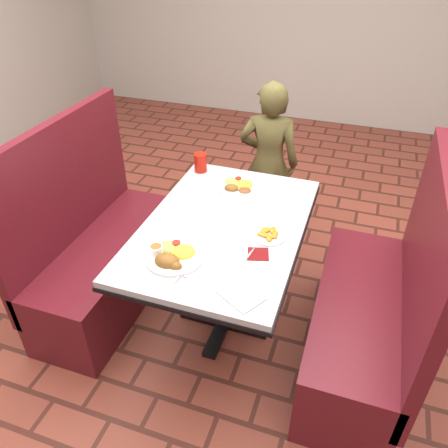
{
  "coord_description": "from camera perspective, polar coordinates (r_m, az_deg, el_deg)",
  "views": [
    {
      "loc": [
        0.6,
        -1.75,
        2.05
      ],
      "look_at": [
        0.0,
        0.0,
        0.75
      ],
      "focal_mm": 35.0,
      "sensor_mm": 36.0,
      "label": 1
    }
  ],
  "objects": [
    {
      "name": "diner_person",
      "position": [
        3.2,
        5.8,
        7.88
      ],
      "size": [
        0.46,
        0.33,
        1.19
      ],
      "primitive_type": "imported",
      "rotation": [
        0.0,
        0.0,
        3.24
      ],
      "color": "brown",
      "rests_on": "ground"
    },
    {
      "name": "far_dinner_plate",
      "position": [
        2.56,
        1.9,
        5.14
      ],
      "size": [
        0.25,
        0.25,
        0.06
      ],
      "rotation": [
        0.0,
        0.0,
        0.14
      ],
      "color": "white",
      "rests_on": "dining_table"
    },
    {
      "name": "booth_bench_right",
      "position": [
        2.46,
        18.28,
        -11.56
      ],
      "size": [
        0.47,
        1.2,
        1.17
      ],
      "color": "maroon",
      "rests_on": "ground"
    },
    {
      "name": "dining_table",
      "position": [
        2.31,
        0.0,
        -1.95
      ],
      "size": [
        0.81,
        1.21,
        0.75
      ],
      "color": "#B7BABC",
      "rests_on": "ground"
    },
    {
      "name": "fork_utensil",
      "position": [
        1.95,
        -5.44,
        -6.32
      ],
      "size": [
        0.03,
        0.15,
        0.0
      ],
      "primitive_type": "cube",
      "rotation": [
        0.0,
        0.0,
        -0.15
      ],
      "color": "silver",
      "rests_on": "dining_table"
    },
    {
      "name": "knife_utensil",
      "position": [
        2.0,
        -5.42,
        -5.27
      ],
      "size": [
        0.1,
        0.15,
        0.0
      ],
      "primitive_type": "cube",
      "rotation": [
        0.0,
        0.0,
        0.56
      ],
      "color": "#B9B8BD",
      "rests_on": "dining_table"
    },
    {
      "name": "near_dinner_plate",
      "position": [
        2.03,
        -6.71,
        -3.85
      ],
      "size": [
        0.27,
        0.27,
        0.08
      ],
      "rotation": [
        0.0,
        0.0,
        0.36
      ],
      "color": "white",
      "rests_on": "dining_table"
    },
    {
      "name": "spoon_utensil",
      "position": [
        2.04,
        3.18,
        -4.21
      ],
      "size": [
        0.03,
        0.13,
        0.0
      ],
      "primitive_type": "cube",
      "rotation": [
        0.0,
        0.0,
        -0.16
      ],
      "color": "#BABABF",
      "rests_on": "dining_table"
    },
    {
      "name": "red_tumbler",
      "position": [
        2.73,
        -3.09,
        8.02
      ],
      "size": [
        0.08,
        0.08,
        0.12
      ],
      "primitive_type": "cylinder",
      "color": "#B3170B",
      "rests_on": "dining_table"
    },
    {
      "name": "plantain_plate",
      "position": [
        2.18,
        5.82,
        -1.38
      ],
      "size": [
        0.18,
        0.18,
        0.03
      ],
      "rotation": [
        0.0,
        0.0,
        0.24
      ],
      "color": "white",
      "rests_on": "dining_table"
    },
    {
      "name": "lettuce_shreds",
      "position": [
        2.29,
        1.43,
        0.65
      ],
      "size": [
        0.28,
        0.32,
        0.0
      ],
      "primitive_type": null,
      "color": "#73AE45",
      "rests_on": "dining_table"
    },
    {
      "name": "paper_napkin",
      "position": [
        1.85,
        2.18,
        -9.25
      ],
      "size": [
        0.22,
        0.2,
        0.01
      ],
      "primitive_type": "cube",
      "rotation": [
        0.0,
        0.0,
        -0.53
      ],
      "color": "white",
      "rests_on": "dining_table"
    },
    {
      "name": "maroon_napkin",
      "position": [
        2.06,
        4.49,
        -3.93
      ],
      "size": [
        0.12,
        0.12,
        0.0
      ],
      "primitive_type": "cube",
      "rotation": [
        0.0,
        0.0,
        0.28
      ],
      "color": "#5F0E0F",
      "rests_on": "dining_table"
    },
    {
      "name": "booth_bench_left",
      "position": [
        2.82,
        -15.57,
        -3.99
      ],
      "size": [
        0.47,
        1.2,
        1.17
      ],
      "color": "maroon",
      "rests_on": "ground"
    }
  ]
}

